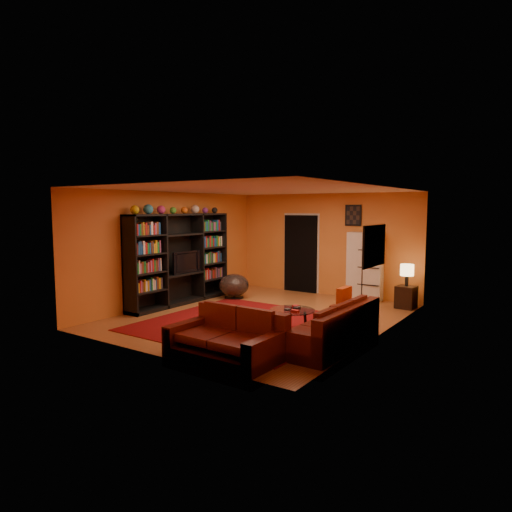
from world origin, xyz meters
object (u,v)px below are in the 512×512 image
Objects in this scene: sofa at (334,330)px; table_lamp at (407,271)px; entertainment_unit at (180,259)px; storage_cabinet at (365,266)px; loveseat at (229,338)px; tv at (184,262)px; side_table at (406,297)px; bowl_chair at (234,285)px; coffee_table at (292,312)px.

sofa is 4.40× the size of table_lamp.
storage_cabinet is at bearing 39.23° from entertainment_unit.
loveseat is at bearing -128.95° from sofa.
table_lamp reaches higher than loveseat.
side_table is (4.47, 2.38, -0.73)m from tv.
side_table is 1.02× the size of table_lamp.
sofa is at bearing -91.82° from side_table.
tv is 0.53× the size of loveseat.
tv is at bearing 60.65° from entertainment_unit.
tv reaches higher than side_table.
entertainment_unit is 0.13m from tv.
bowl_chair is at bearing -28.47° from tv.
storage_cabinet reaches higher than tv.
sofa is 1.30× the size of storage_cabinet.
storage_cabinet reaches higher than sofa.
sofa is at bearing -39.21° from loveseat.
storage_cabinet is at bearing 163.13° from side_table.
entertainment_unit is 4.17m from loveseat.
table_lamp is (1.11, 3.16, 0.48)m from coffee_table.
tv is 1.83× the size of table_lamp.
loveseat is at bearing -127.49° from tv.
bowl_chair is 1.52× the size of table_lamp.
sofa is (4.41, -1.11, -0.76)m from entertainment_unit.
table_lamp reaches higher than coffee_table.
sofa is at bearing -105.41° from tv.
entertainment_unit is 4.43m from storage_cabinet.
table_lamp is at bearing 0.00° from side_table.
bowl_chair is at bearing -154.92° from storage_cabinet.
loveseat is (3.31, -2.41, -0.77)m from entertainment_unit.
loveseat is 5.06m from table_lamp.
bowl_chair is (-2.77, -1.58, -0.50)m from storage_cabinet.
sofa is at bearing -80.62° from storage_cabinet.
entertainment_unit is at bearing 167.17° from sofa.
coffee_table is at bearing -11.50° from entertainment_unit.
sofa is 2.66× the size of coffee_table.
sofa reaches higher than bowl_chair.
entertainment_unit is 1.82× the size of storage_cabinet.
coffee_table is 3.35m from side_table.
table_lamp is (0.00, 0.00, 0.60)m from side_table.
sofa is 4.07m from storage_cabinet.
sofa is 3.63m from table_lamp.
sofa is 4.41m from bowl_chair.
entertainment_unit reaches higher than storage_cabinet.
sofa is 2.91× the size of bowl_chair.
sofa is 1.70m from loveseat.
table_lamp is (1.21, 4.88, 0.56)m from loveseat.
loveseat is at bearing -96.01° from storage_cabinet.
table_lamp is (4.53, 2.47, -0.20)m from entertainment_unit.
entertainment_unit reaches higher than sofa.
tv is at bearing -145.97° from storage_cabinet.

